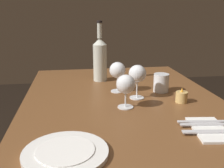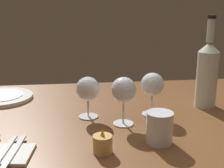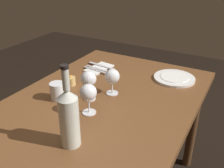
% 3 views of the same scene
% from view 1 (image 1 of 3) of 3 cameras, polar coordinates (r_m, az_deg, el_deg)
% --- Properties ---
extents(dining_table, '(1.30, 0.90, 0.74)m').
position_cam_1_polar(dining_table, '(1.22, 2.48, -7.50)').
color(dining_table, brown).
rests_on(dining_table, ground).
extents(wine_glass_left, '(0.08, 0.08, 0.14)m').
position_cam_1_polar(wine_glass_left, '(1.07, 3.03, -0.18)').
color(wine_glass_left, white).
rests_on(wine_glass_left, dining_table).
extents(wine_glass_right, '(0.08, 0.08, 0.16)m').
position_cam_1_polar(wine_glass_right, '(1.18, 5.57, 2.07)').
color(wine_glass_right, white).
rests_on(wine_glass_right, dining_table).
extents(wine_glass_centre, '(0.08, 0.08, 0.15)m').
position_cam_1_polar(wine_glass_centre, '(1.27, 1.21, 2.91)').
color(wine_glass_centre, white).
rests_on(wine_glass_centre, dining_table).
extents(wine_bottle, '(0.08, 0.08, 0.34)m').
position_cam_1_polar(wine_bottle, '(1.47, -2.65, 5.61)').
color(wine_bottle, silver).
rests_on(wine_bottle, dining_table).
extents(water_tumbler, '(0.08, 0.08, 0.09)m').
position_cam_1_polar(water_tumbler, '(1.31, 10.68, 0.06)').
color(water_tumbler, white).
rests_on(water_tumbler, dining_table).
extents(votive_candle, '(0.05, 0.05, 0.07)m').
position_cam_1_polar(votive_candle, '(1.19, 14.95, -2.83)').
color(votive_candle, '#DBB266').
rests_on(votive_candle, dining_table).
extents(dinner_plate, '(0.24, 0.24, 0.02)m').
position_cam_1_polar(dinner_plate, '(0.77, -10.13, -14.54)').
color(dinner_plate, white).
rests_on(dinner_plate, dining_table).
extents(folded_napkin, '(0.20, 0.13, 0.01)m').
position_cam_1_polar(folded_napkin, '(0.96, 20.52, -9.29)').
color(folded_napkin, white).
rests_on(folded_napkin, dining_table).
extents(fork_inner, '(0.04, 0.18, 0.00)m').
position_cam_1_polar(fork_inner, '(0.97, 19.86, -8.34)').
color(fork_inner, silver).
rests_on(fork_inner, folded_napkin).
extents(fork_outer, '(0.04, 0.18, 0.00)m').
position_cam_1_polar(fork_outer, '(0.99, 19.19, -7.77)').
color(fork_outer, silver).
rests_on(fork_outer, folded_napkin).
extents(table_knife, '(0.05, 0.21, 0.00)m').
position_cam_1_polar(table_knife, '(0.93, 21.44, -9.68)').
color(table_knife, silver).
rests_on(table_knife, folded_napkin).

